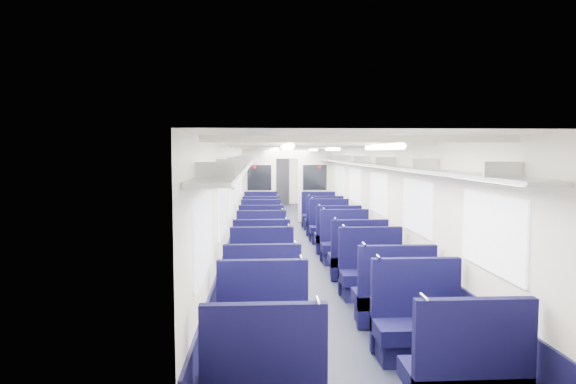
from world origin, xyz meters
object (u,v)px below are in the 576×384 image
Objects in this scene: seat_9 at (358,260)px; seat_11 at (345,246)px; seat_8 at (262,260)px; seat_14 at (261,230)px; seat_19 at (319,217)px; seat_13 at (338,238)px; seat_3 at (419,328)px; seat_18 at (261,217)px; seat_12 at (261,237)px; seat_1 at (466,380)px; seat_2 at (263,330)px; seat_10 at (262,248)px; seat_4 at (262,298)px; seat_5 at (393,300)px; seat_16 at (261,223)px; seat_6 at (262,276)px; seat_17 at (324,223)px; end_door at (280,180)px; seat_15 at (329,229)px; bulkhead at (287,183)px; seat_7 at (372,276)px.

seat_11 is (0.00, 1.27, 0.00)m from seat_9.
seat_9 is at bearing -4.14° from seat_8.
seat_19 is (1.66, 2.28, 0.00)m from seat_14.
seat_13 and seat_19 have the same top height.
seat_9 is at bearing 90.00° from seat_3.
seat_11 is 4.88m from seat_18.
seat_11 is at bearing 34.68° from seat_8.
seat_1 is at bearing -76.60° from seat_12.
seat_10 is at bearing 90.00° from seat_2.
seat_4 is 1.00× the size of seat_5.
seat_4 and seat_9 have the same top height.
seat_11 is at bearing -63.23° from seat_16.
seat_5 is at bearing -90.00° from seat_19.
seat_18 is at bearing 105.82° from seat_9.
seat_4 and seat_6 have the same top height.
seat_18 is at bearing 114.62° from seat_13.
seat_5 and seat_17 have the same top height.
end_door is 1.83× the size of seat_2.
seat_9 is at bearing -86.25° from end_door.
seat_12 is at bearing 90.00° from seat_10.
seat_2 is at bearing -109.88° from seat_11.
seat_1 and seat_15 have the same top height.
seat_12 is at bearing -146.51° from seat_15.
seat_4 is 1.00× the size of seat_17.
seat_2 is 1.00× the size of seat_19.
seat_5 is (0.00, 2.23, 0.00)m from seat_1.
seat_6 is at bearing 141.27° from seat_5.
seat_19 is (0.83, -1.55, -0.90)m from bulkhead.
seat_16 is at bearing 90.00° from seat_6.
seat_2 is at bearing -90.00° from seat_14.
seat_7 is at bearing -76.57° from seat_18.
seat_8 is 1.00× the size of seat_14.
bulkhead is 2.57× the size of seat_10.
seat_3 is 5.98m from seat_12.
seat_15 is at bearing 63.97° from seat_8.
seat_11 is at bearing -82.15° from bulkhead.
seat_1 is at bearing -90.00° from seat_15.
seat_3 is 1.00× the size of seat_7.
seat_2 is 1.00× the size of seat_8.
bulkhead is at bearing 97.85° from seat_11.
seat_2 is at bearing 179.79° from seat_3.
seat_11 is at bearing -90.00° from seat_15.
seat_2 is at bearing -116.55° from seat_9.
seat_9 and seat_12 have the same top height.
seat_11 is at bearing 53.68° from seat_6.
bulkhead is 2.57× the size of seat_3.
seat_7 is at bearing 53.32° from seat_2.
seat_3 is (0.83, -15.99, -0.67)m from end_door.
seat_8 is (-1.66, 3.45, 0.00)m from seat_3.
seat_1 is 1.22m from seat_3.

